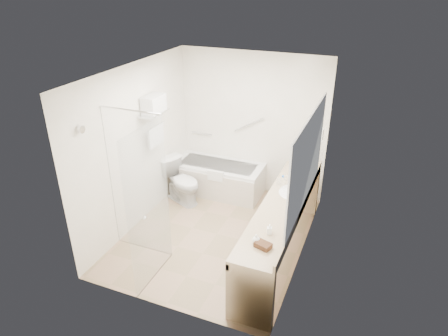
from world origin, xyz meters
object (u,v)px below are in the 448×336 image
at_px(vanity_counter, 281,218).
at_px(water_bottle_left, 295,187).
at_px(amenity_basket, 263,245).
at_px(bathtub, 218,178).
at_px(toilet, 182,182).

relative_size(vanity_counter, water_bottle_left, 13.33).
xyz_separation_m(amenity_basket, water_bottle_left, (0.04, 1.36, 0.06)).
relative_size(bathtub, amenity_basket, 8.80).
distance_m(vanity_counter, water_bottle_left, 0.50).
height_order(bathtub, water_bottle_left, water_bottle_left).
bearing_deg(bathtub, toilet, -129.87).
bearing_deg(bathtub, water_bottle_left, -32.16).
distance_m(bathtub, water_bottle_left, 1.99).
xyz_separation_m(toilet, amenity_basket, (2.00, -1.82, 0.51)).
height_order(bathtub, vanity_counter, vanity_counter).
height_order(amenity_basket, water_bottle_left, water_bottle_left).
relative_size(vanity_counter, toilet, 3.53).
height_order(bathtub, amenity_basket, amenity_basket).
height_order(bathtub, toilet, toilet).
distance_m(toilet, water_bottle_left, 2.17).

